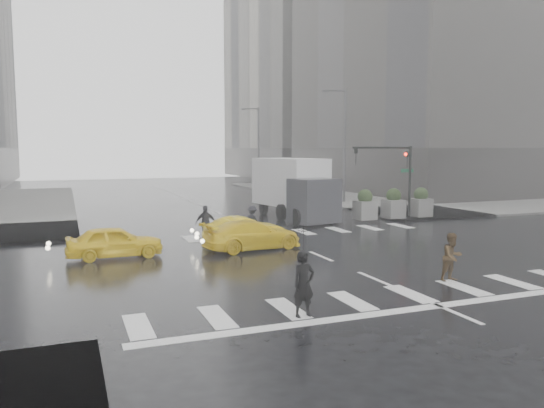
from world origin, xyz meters
name	(u,v)px	position (x,y,z in m)	size (l,w,h in m)	color
ground	(321,256)	(0.00, 0.00, 0.00)	(120.00, 120.00, 0.00)	black
sidewalk_ne	(435,199)	(19.50, 17.50, 0.07)	(35.00, 35.00, 0.15)	slate
building_ne	(457,5)	(29.00, 27.00, 19.21)	(26.05, 26.05, 42.00)	gray
building_ne_far	(328,71)	(29.00, 56.00, 16.27)	(26.05, 26.05, 36.00)	#AEA898
road_markings	(321,256)	(0.00, 0.00, 0.01)	(18.00, 48.00, 0.01)	silver
traffic_signal_pole	(396,167)	(9.01, 8.01, 3.22)	(4.45, 0.42, 4.50)	black
street_lamp_near	(343,141)	(10.87, 18.00, 4.95)	(2.15, 0.22, 9.00)	#59595B
street_lamp_far	(257,143)	(10.87, 38.00, 4.95)	(2.15, 0.22, 9.00)	#59595B
planter_west	(365,205)	(7.00, 8.20, 0.98)	(1.10, 1.10, 1.80)	slate
planter_mid	(393,204)	(9.00, 8.20, 0.98)	(1.10, 1.10, 1.80)	slate
planter_east	(421,203)	(11.00, 8.20, 0.98)	(1.10, 1.10, 1.80)	slate
pedestrian_black	(304,256)	(-3.89, -6.80, 1.59)	(1.09, 1.11, 2.43)	black
pedestrian_brown	(452,257)	(2.24, -5.16, 0.80)	(0.78, 0.61, 1.60)	#422F17
pedestrian_far_a	(206,223)	(-3.47, 5.14, 0.85)	(0.99, 0.60, 1.69)	black
pedestrian_far_b	(252,221)	(-0.95, 5.76, 0.76)	(0.98, 0.54, 1.52)	black
taxi_front	(115,242)	(-7.80, 2.78, 0.64)	(1.51, 3.76, 1.28)	yellow
taxi_mid	(244,230)	(-1.94, 4.01, 0.61)	(1.29, 3.70, 1.22)	yellow
taxi_rear	(252,235)	(-2.11, 2.40, 0.63)	(1.77, 3.85, 1.26)	yellow
box_truck	(296,187)	(3.73, 10.92, 1.99)	(2.63, 7.02, 3.73)	white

